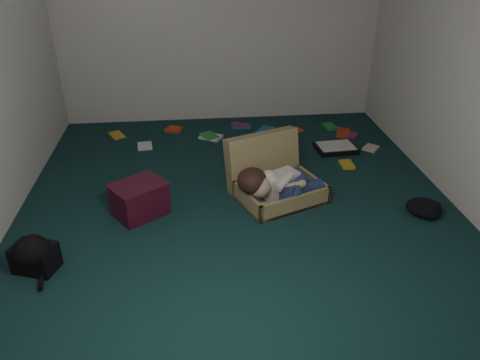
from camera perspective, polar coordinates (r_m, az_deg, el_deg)
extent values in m
plane|color=#112F30|center=(4.35, -0.21, -3.11)|extent=(4.50, 4.50, 0.00)
plane|color=silver|center=(6.02, -2.56, 19.18)|extent=(4.50, 0.00, 4.50)
plane|color=silver|center=(1.78, 7.23, -5.41)|extent=(4.50, 0.00, 4.50)
plane|color=silver|center=(4.49, 26.82, 12.97)|extent=(0.00, 4.50, 4.50)
cube|color=#9E8A57|center=(4.40, 5.00, -1.49)|extent=(0.90, 0.78, 0.17)
cube|color=beige|center=(4.42, 4.98, -1.98)|extent=(0.81, 0.69, 0.02)
cube|color=#9E8A57|center=(4.57, 2.78, 2.43)|extent=(0.79, 0.49, 0.55)
cube|color=silver|center=(4.33, 4.97, -0.59)|extent=(0.37, 0.32, 0.24)
sphere|color=tan|center=(4.16, 2.42, -0.77)|extent=(0.20, 0.20, 0.20)
ellipsoid|color=black|center=(4.17, 1.51, -0.10)|extent=(0.27, 0.28, 0.23)
ellipsoid|color=navy|center=(4.41, 6.66, -0.06)|extent=(0.25, 0.28, 0.23)
cube|color=navy|center=(4.29, 6.57, -1.11)|extent=(0.30, 0.29, 0.15)
cube|color=navy|center=(4.38, 8.39, -0.99)|extent=(0.27, 0.15, 0.12)
sphere|color=white|center=(4.47, 9.20, -0.74)|extent=(0.12, 0.12, 0.12)
sphere|color=white|center=(4.42, 9.76, -1.28)|extent=(0.11, 0.11, 0.11)
cylinder|color=tan|center=(4.23, 6.62, -0.67)|extent=(0.21, 0.13, 0.07)
cube|color=#410D1E|center=(4.24, -12.13, -2.45)|extent=(0.54, 0.52, 0.28)
cube|color=#410D1E|center=(4.17, -12.35, -0.64)|extent=(0.57, 0.54, 0.02)
cube|color=black|center=(5.51, 11.60, 3.84)|extent=(0.47, 0.37, 0.06)
cube|color=white|center=(5.50, 11.63, 4.13)|extent=(0.42, 0.32, 0.01)
cube|color=gold|center=(5.99, -14.80, 5.33)|extent=(0.21, 0.16, 0.02)
cube|color=#BC3619|center=(6.01, -8.04, 6.10)|extent=(0.27, 0.26, 0.02)
cube|color=white|center=(5.74, -3.54, 5.22)|extent=(0.21, 0.25, 0.02)
cube|color=#1C649C|center=(5.94, 3.20, 6.07)|extent=(0.23, 0.26, 0.02)
cube|color=#D04318|center=(5.97, 6.72, 6.01)|extent=(0.27, 0.25, 0.02)
cube|color=green|center=(6.15, 10.92, 6.38)|extent=(0.23, 0.18, 0.02)
cube|color=#84216B|center=(5.95, 13.20, 5.37)|extent=(0.27, 0.26, 0.02)
cube|color=beige|center=(5.65, 15.67, 3.74)|extent=(0.20, 0.24, 0.02)
cube|color=gold|center=(5.18, 12.88, 1.82)|extent=(0.24, 0.26, 0.02)
cube|color=#BC3619|center=(5.98, 12.43, 5.57)|extent=(0.26, 0.24, 0.02)
cube|color=white|center=(5.60, -11.52, 4.07)|extent=(0.24, 0.19, 0.02)
cube|color=#1C649C|center=(6.05, 0.15, 6.53)|extent=(0.26, 0.27, 0.02)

